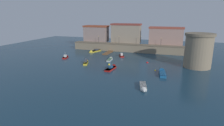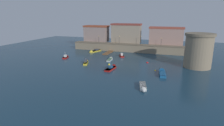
# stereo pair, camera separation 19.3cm
# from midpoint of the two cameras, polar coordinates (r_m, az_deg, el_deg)

# --- Properties ---
(ground_plane) EXTENTS (140.37, 140.37, 0.00)m
(ground_plane) POSITION_cam_midpoint_polar(r_m,az_deg,el_deg) (64.14, -0.08, -0.64)
(ground_plane) COLOR #19384C
(quay_wall) EXTENTS (53.28, 4.15, 3.55)m
(quay_wall) POSITION_cam_midpoint_polar(r_m,az_deg,el_deg) (87.61, 5.11, 4.62)
(quay_wall) COLOR gray
(quay_wall) RESTS_ON ground
(old_town_backdrop) EXTENTS (47.81, 6.22, 9.17)m
(old_town_backdrop) POSITION_cam_midpoint_polar(r_m,az_deg,el_deg) (91.64, 5.25, 8.69)
(old_town_backdrop) COLOR gray
(old_town_backdrop) RESTS_ON ground
(fortress_tower) EXTENTS (9.08, 9.08, 11.03)m
(fortress_tower) POSITION_cam_midpoint_polar(r_m,az_deg,el_deg) (66.42, 24.77, 3.47)
(fortress_tower) COLOR gray
(fortress_tower) RESTS_ON ground
(pier_dock) EXTENTS (2.11, 8.74, 0.70)m
(pier_dock) POSITION_cam_midpoint_polar(r_m,az_deg,el_deg) (84.09, -1.11, 3.16)
(pier_dock) COLOR brown
(pier_dock) RESTS_ON ground
(quay_lamp_0) EXTENTS (0.32, 0.32, 3.16)m
(quay_lamp_0) POSITION_cam_midpoint_polar(r_m,az_deg,el_deg) (91.45, -3.96, 7.52)
(quay_lamp_0) COLOR black
(quay_lamp_0) RESTS_ON quay_wall
(quay_lamp_1) EXTENTS (0.32, 0.32, 3.44)m
(quay_lamp_1) POSITION_cam_midpoint_polar(r_m,az_deg,el_deg) (88.14, 2.24, 7.39)
(quay_lamp_1) COLOR black
(quay_lamp_1) RESTS_ON quay_wall
(quay_lamp_2) EXTENTS (0.32, 0.32, 3.88)m
(quay_lamp_2) POSITION_cam_midpoint_polar(r_m,az_deg,el_deg) (85.91, 8.83, 7.21)
(quay_lamp_2) COLOR black
(quay_lamp_2) RESTS_ON quay_wall
(quay_lamp_3) EXTENTS (0.32, 0.32, 3.35)m
(quay_lamp_3) POSITION_cam_midpoint_polar(r_m,az_deg,el_deg) (84.98, 14.73, 6.62)
(quay_lamp_3) COLOR black
(quay_lamp_3) RESTS_ON quay_wall
(moored_boat_0) EXTENTS (2.67, 5.98, 1.36)m
(moored_boat_0) POSITION_cam_midpoint_polar(r_m,az_deg,el_deg) (44.46, 9.48, -7.27)
(moored_boat_0) COLOR silver
(moored_boat_0) RESTS_ON ground
(moored_boat_1) EXTENTS (2.35, 4.46, 3.04)m
(moored_boat_1) POSITION_cam_midpoint_polar(r_m,az_deg,el_deg) (77.08, -13.66, 1.82)
(moored_boat_1) COLOR red
(moored_boat_1) RESTS_ON ground
(moored_boat_2) EXTENTS (2.58, 7.42, 1.59)m
(moored_boat_2) POSITION_cam_midpoint_polar(r_m,az_deg,el_deg) (56.62, 15.02, -2.80)
(moored_boat_2) COLOR #195689
(moored_boat_2) RESTS_ON ground
(moored_boat_3) EXTENTS (3.12, 4.47, 1.89)m
(moored_boat_3) POSITION_cam_midpoint_polar(r_m,az_deg,el_deg) (77.70, 2.95, 2.32)
(moored_boat_3) COLOR red
(moored_boat_3) RESTS_ON ground
(moored_boat_4) EXTENTS (4.09, 7.45, 1.78)m
(moored_boat_4) POSITION_cam_midpoint_polar(r_m,az_deg,el_deg) (86.92, -5.47, 3.55)
(moored_boat_4) COLOR gold
(moored_boat_4) RESTS_ON ground
(moored_boat_5) EXTENTS (2.35, 7.07, 2.94)m
(moored_boat_5) POSITION_cam_midpoint_polar(r_m,az_deg,el_deg) (60.03, 0.10, -1.38)
(moored_boat_5) COLOR red
(moored_boat_5) RESTS_ON ground
(moored_boat_6) EXTENTS (3.19, 6.13, 2.18)m
(moored_boat_6) POSITION_cam_midpoint_polar(r_m,az_deg,el_deg) (67.22, -7.76, 0.32)
(moored_boat_6) COLOR gold
(moored_boat_6) RESTS_ON ground
(moored_boat_7) EXTENTS (1.70, 5.72, 1.26)m
(moored_boat_7) POSITION_cam_midpoint_polar(r_m,az_deg,el_deg) (71.44, -0.43, 1.18)
(moored_boat_7) COLOR silver
(moored_boat_7) RESTS_ON ground
(mooring_buoy_0) EXTENTS (0.76, 0.76, 0.76)m
(mooring_buoy_0) POSITION_cam_midpoint_polar(r_m,az_deg,el_deg) (68.41, 10.71, 0.07)
(mooring_buoy_0) COLOR red
(mooring_buoy_0) RESTS_ON ground
(mooring_buoy_1) EXTENTS (0.80, 0.80, 0.80)m
(mooring_buoy_1) POSITION_cam_midpoint_polar(r_m,az_deg,el_deg) (64.61, -0.79, -0.53)
(mooring_buoy_1) COLOR yellow
(mooring_buoy_1) RESTS_ON ground
(mooring_buoy_2) EXTENTS (0.49, 0.49, 0.49)m
(mooring_buoy_2) POSITION_cam_midpoint_polar(r_m,az_deg,el_deg) (59.43, 13.01, -2.27)
(mooring_buoy_2) COLOR yellow
(mooring_buoy_2) RESTS_ON ground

